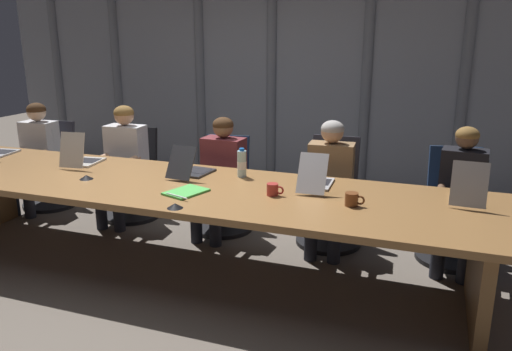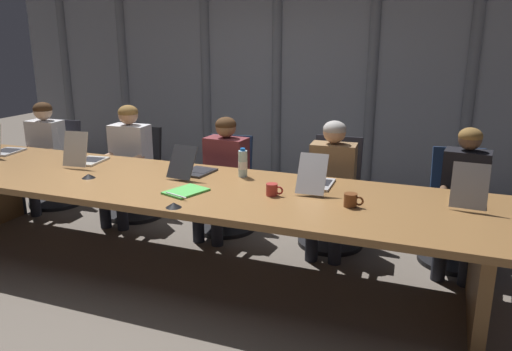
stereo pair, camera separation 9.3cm
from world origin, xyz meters
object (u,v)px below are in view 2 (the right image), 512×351
laptop_right_mid (317,181)px  spiral_notepad (186,191)px  office_chair_right_end (457,221)px  person_left_mid (127,156)px  office_chair_left_mid (137,183)px  person_left_end (41,149)px  laptop_left_end (1,148)px  office_chair_center (226,194)px  coffee_mug_near (272,190)px  coffee_mug_far (351,200)px  office_chair_right_mid (333,205)px  laptop_right_end (468,196)px  laptop_center (193,169)px  conference_mic_left_side (174,205)px  office_chair_left_end (57,173)px  conference_mic_middle (88,176)px  person_right_end (463,193)px  water_bottle_primary (243,164)px  person_right_mid (331,178)px  person_center (222,169)px  laptop_left_mid (85,157)px

laptop_right_mid → spiral_notepad: bearing=116.1°
office_chair_right_end → person_left_mid: person_left_mid is taller
office_chair_left_mid → person_left_end: person_left_end is taller
person_left_mid → office_chair_left_mid: bearing=-179.6°
laptop_left_end → office_chair_right_end: (4.23, 0.73, -0.45)m
person_left_mid → spiral_notepad: 1.62m
office_chair_center → coffee_mug_near: size_ratio=6.99×
coffee_mug_far → spiral_notepad: size_ratio=0.38×
office_chair_right_mid → person_left_mid: size_ratio=0.82×
laptop_left_end → laptop_right_end: size_ratio=1.03×
coffee_mug_near → person_left_mid: bearing=155.4°
laptop_right_mid → person_left_mid: bearing=73.5°
laptop_center → coffee_mug_near: 0.86m
conference_mic_left_side → office_chair_left_end: bearing=148.1°
laptop_right_mid → office_chair_right_end: laptop_right_mid is taller
office_chair_right_end → office_chair_center: bearing=-99.6°
office_chair_right_mid → conference_mic_middle: size_ratio=8.83×
person_right_end → water_bottle_primary: (-1.72, -0.46, 0.19)m
person_right_end → person_right_mid: bearing=-84.9°
laptop_center → coffee_mug_far: (1.39, -0.33, -0.01)m
laptop_center → person_left_mid: bearing=68.2°
coffee_mug_far → conference_mic_middle: size_ratio=1.24×
laptop_right_end → person_left_mid: 3.26m
coffee_mug_near → coffee_mug_far: (0.58, -0.04, 0.00)m
office_chair_right_end → conference_mic_left_side: size_ratio=8.62×
person_left_end → person_right_end: bearing=87.9°
laptop_center → person_right_mid: person_right_mid is taller
water_bottle_primary → coffee_mug_near: (0.40, -0.39, -0.06)m
office_chair_center → person_center: bearing=3.7°
person_right_end → spiral_notepad: (-1.95, -1.02, 0.09)m
office_chair_right_end → conference_mic_middle: bearing=-78.3°
office_chair_right_end → spiral_notepad: 2.29m
laptop_right_end → office_chair_right_end: (-0.03, 0.70, -0.44)m
person_left_mid → water_bottle_primary: bearing=69.8°
office_chair_center → conference_mic_middle: 1.40m
laptop_right_end → coffee_mug_near: bearing=105.7°
laptop_right_end → office_chair_right_end: size_ratio=0.43×
person_left_end → conference_mic_left_side: person_left_end is taller
laptop_center → office_chair_right_end: bearing=-64.6°
laptop_left_mid → laptop_center: 1.09m
office_chair_left_end → coffee_mug_far: (3.54, -1.05, 0.43)m
person_right_mid → coffee_mug_near: size_ratio=8.91×
office_chair_left_mid → person_right_end: 3.23m
office_chair_left_end → office_chair_left_mid: office_chair_left_end is taller
office_chair_left_mid → coffee_mug_near: 2.19m
laptop_left_mid → conference_mic_left_side: laptop_left_mid is taller
laptop_left_end → office_chair_right_end: bearing=-87.9°
laptop_left_end → office_chair_center: 2.27m
office_chair_center → person_right_end: bearing=78.4°
laptop_right_end → office_chair_right_end: bearing=5.1°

